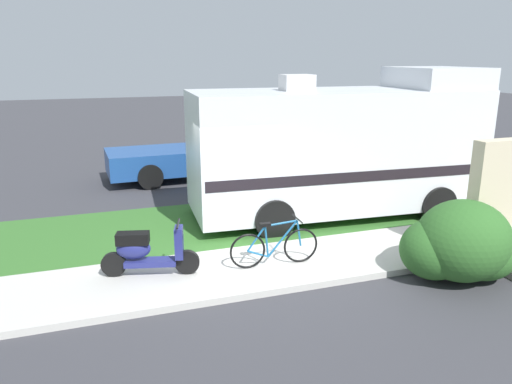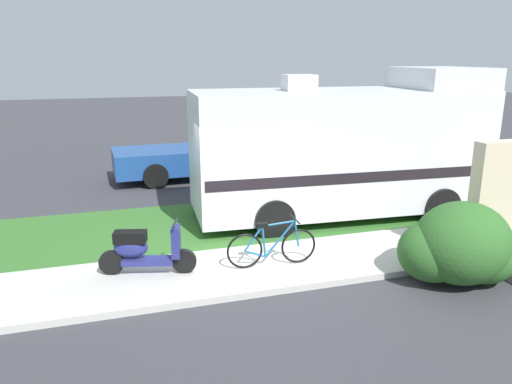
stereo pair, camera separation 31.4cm
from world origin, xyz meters
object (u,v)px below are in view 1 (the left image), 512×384
object	(u,v)px
motorhome_rv	(340,148)
scooter	(146,251)
bottle_green	(493,233)
bicycle	(275,246)
pickup_truck_near	(213,147)
bottle_spare	(495,222)

from	to	relation	value
motorhome_rv	scooter	xyz separation A→B (m)	(-4.96, -2.26, -1.14)
bottle_green	bicycle	bearing A→B (deg)	177.83
pickup_truck_near	bottle_green	bearing A→B (deg)	-61.83
scooter	bottle_green	bearing A→B (deg)	-4.08
bicycle	bottle_green	distance (m)	4.93
scooter	pickup_truck_near	size ratio (longest dim) A/B	0.30
motorhome_rv	bottle_spare	world-z (taller)	motorhome_rv
bicycle	bottle_spare	size ratio (longest dim) A/B	5.73
motorhome_rv	bicycle	xyz separation A→B (m)	(-2.67, -2.58, -1.22)
motorhome_rv	pickup_truck_near	bearing A→B (deg)	111.04
motorhome_rv	bicycle	bearing A→B (deg)	-135.93
motorhome_rv	scooter	bearing A→B (deg)	-155.53
bicycle	pickup_truck_near	world-z (taller)	pickup_truck_near
bottle_green	bottle_spare	distance (m)	0.75
scooter	bicycle	size ratio (longest dim) A/B	1.00
scooter	bottle_spare	world-z (taller)	scooter
motorhome_rv	bicycle	size ratio (longest dim) A/B	4.19
scooter	bottle_green	size ratio (longest dim) A/B	6.00
motorhome_rv	pickup_truck_near	size ratio (longest dim) A/B	1.28
scooter	bottle_spare	size ratio (longest dim) A/B	5.73
motorhome_rv	scooter	size ratio (longest dim) A/B	4.20
scooter	pickup_truck_near	xyz separation A→B (m)	(3.01, 7.33, 0.40)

